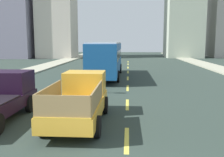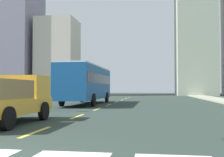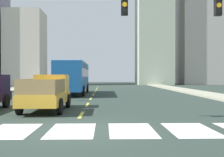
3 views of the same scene
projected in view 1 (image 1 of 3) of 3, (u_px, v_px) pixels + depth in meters
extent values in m
cube|color=#A0A088|center=(5.00, 78.00, 23.38)|extent=(2.88, 110.00, 0.15)
cube|color=gold|center=(127.00, 139.00, 8.86)|extent=(0.16, 2.40, 0.01)
cube|color=gold|center=(127.00, 104.00, 13.80)|extent=(0.16, 2.40, 0.01)
cube|color=gold|center=(128.00, 88.00, 18.73)|extent=(0.16, 2.40, 0.01)
cube|color=gold|center=(128.00, 78.00, 23.67)|extent=(0.16, 2.40, 0.01)
cube|color=gold|center=(128.00, 72.00, 28.61)|extent=(0.16, 2.40, 0.01)
cube|color=gold|center=(128.00, 68.00, 33.55)|extent=(0.16, 2.40, 0.01)
cube|color=gold|center=(128.00, 64.00, 38.49)|extent=(0.16, 2.40, 0.01)
cube|color=gold|center=(128.00, 62.00, 43.43)|extent=(0.16, 2.40, 0.01)
cube|color=gold|center=(78.00, 107.00, 10.54)|extent=(1.96, 5.20, 0.56)
cube|color=gold|center=(85.00, 82.00, 12.11)|extent=(1.84, 1.60, 1.00)
cube|color=#19232D|center=(86.00, 77.00, 12.52)|extent=(1.72, 0.08, 0.56)
cube|color=gold|center=(73.00, 106.00, 9.56)|extent=(1.84, 3.30, 0.06)
cylinder|color=black|center=(64.00, 104.00, 12.18)|extent=(0.22, 0.80, 0.80)
cylinder|color=black|center=(105.00, 105.00, 12.06)|extent=(0.22, 0.80, 0.80)
cylinder|color=black|center=(43.00, 125.00, 9.10)|extent=(0.22, 0.80, 0.80)
cylinder|color=black|center=(97.00, 127.00, 8.98)|extent=(0.22, 0.80, 0.80)
cube|color=olive|center=(49.00, 95.00, 9.56)|extent=(0.06, 3.17, 0.70)
cube|color=olive|center=(97.00, 96.00, 9.45)|extent=(0.06, 3.17, 0.70)
cube|color=olive|center=(62.00, 106.00, 7.94)|extent=(1.80, 0.06, 0.70)
cube|color=black|center=(10.00, 81.00, 12.34)|extent=(1.84, 1.60, 1.00)
cube|color=#19232D|center=(14.00, 77.00, 12.75)|extent=(1.72, 0.08, 0.56)
cylinder|color=black|center=(30.00, 104.00, 12.29)|extent=(0.22, 0.80, 0.80)
cube|color=#175190|center=(106.00, 58.00, 24.06)|extent=(2.50, 10.80, 2.70)
cube|color=#19232D|center=(106.00, 54.00, 24.01)|extent=(2.52, 9.94, 0.80)
cube|color=silver|center=(106.00, 43.00, 23.86)|extent=(2.40, 10.37, 0.12)
cylinder|color=black|center=(97.00, 68.00, 27.64)|extent=(0.22, 1.00, 1.00)
cylinder|color=black|center=(120.00, 69.00, 27.48)|extent=(0.22, 1.00, 1.00)
cylinder|color=black|center=(88.00, 76.00, 21.40)|extent=(0.22, 1.00, 1.00)
cylinder|color=black|center=(118.00, 76.00, 21.24)|extent=(0.22, 1.00, 1.00)
cube|color=beige|center=(57.00, 22.00, 53.12)|extent=(7.28, 7.37, 14.91)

